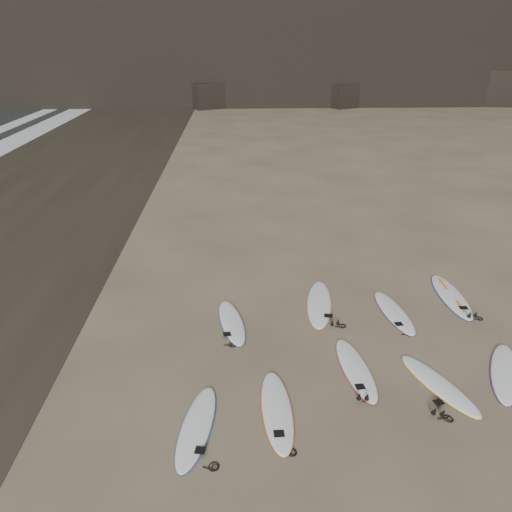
{
  "coord_description": "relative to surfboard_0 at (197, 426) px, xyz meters",
  "views": [
    {
      "loc": [
        -3.03,
        -8.63,
        6.83
      ],
      "look_at": [
        -2.52,
        3.4,
        1.5
      ],
      "focal_mm": 35.0,
      "sensor_mm": 36.0,
      "label": 1
    }
  ],
  "objects": [
    {
      "name": "surfboard_2",
      "position": [
        3.42,
        1.64,
        0.0
      ],
      "size": [
        0.78,
        2.41,
        0.09
      ],
      "primitive_type": "ellipsoid",
      "rotation": [
        0.0,
        0.0,
        0.09
      ],
      "color": "white",
      "rests_on": "ground"
    },
    {
      "name": "surfboard_5",
      "position": [
        0.66,
        3.75,
        -0.0
      ],
      "size": [
        0.95,
        2.35,
        0.08
      ],
      "primitive_type": "ellipsoid",
      "rotation": [
        0.0,
        0.0,
        0.18
      ],
      "color": "white",
      "rests_on": "ground"
    },
    {
      "name": "surfboard_7",
      "position": [
        5.01,
        4.06,
        0.0
      ],
      "size": [
        0.82,
        2.42,
        0.09
      ],
      "primitive_type": "ellipsoid",
      "rotation": [
        0.0,
        0.0,
        0.11
      ],
      "color": "white",
      "rests_on": "ground"
    },
    {
      "name": "surfboard_6",
      "position": [
        3.08,
        4.61,
        0.01
      ],
      "size": [
        1.08,
        2.76,
        0.1
      ],
      "primitive_type": "ellipsoid",
      "rotation": [
        0.0,
        0.0,
        -0.17
      ],
      "color": "white",
      "rests_on": "ground"
    },
    {
      "name": "surfboard_1",
      "position": [
        1.56,
        0.38,
        0.0
      ],
      "size": [
        0.65,
        2.45,
        0.09
      ],
      "primitive_type": "ellipsoid",
      "rotation": [
        0.0,
        0.0,
        0.03
      ],
      "color": "white",
      "rests_on": "ground"
    },
    {
      "name": "surfboard_4",
      "position": [
        6.68,
        1.37,
        0.0
      ],
      "size": [
        1.54,
        2.38,
        0.09
      ],
      "primitive_type": "ellipsoid",
      "rotation": [
        0.0,
        0.0,
        -0.45
      ],
      "color": "white",
      "rests_on": "ground"
    },
    {
      "name": "surfboard_0",
      "position": [
        0.0,
        0.0,
        0.0
      ],
      "size": [
        0.93,
        2.38,
        0.08
      ],
      "primitive_type": "ellipsoid",
      "rotation": [
        0.0,
        0.0,
        -0.17
      ],
      "color": "white",
      "rests_on": "ground"
    },
    {
      "name": "surfboard_8",
      "position": [
        6.9,
        4.88,
        0.01
      ],
      "size": [
        0.74,
        2.73,
        0.1
      ],
      "primitive_type": "ellipsoid",
      "rotation": [
        0.0,
        0.0,
        -0.03
      ],
      "color": "white",
      "rests_on": "ground"
    },
    {
      "name": "ground",
      "position": [
        3.85,
        1.24,
        -0.04
      ],
      "size": [
        240.0,
        240.0,
        0.0
      ],
      "primitive_type": "plane",
      "color": "#897559",
      "rests_on": "ground"
    },
    {
      "name": "surfboard_3",
      "position": [
        5.07,
        1.03,
        -0.0
      ],
      "size": [
        1.36,
        2.33,
        0.08
      ],
      "primitive_type": "ellipsoid",
      "rotation": [
        0.0,
        0.0,
        0.38
      ],
      "color": "white",
      "rests_on": "ground"
    }
  ]
}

